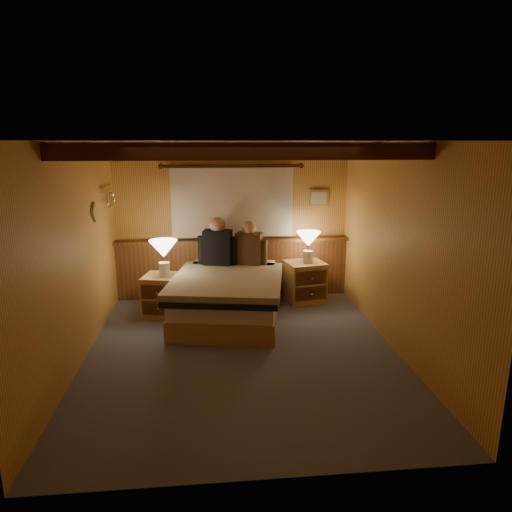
{
  "coord_description": "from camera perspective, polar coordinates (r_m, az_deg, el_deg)",
  "views": [
    {
      "loc": [
        -0.33,
        -4.91,
        2.39
      ],
      "look_at": [
        0.2,
        0.4,
        1.06
      ],
      "focal_mm": 32.0,
      "sensor_mm": 36.0,
      "label": 1
    }
  ],
  "objects": [
    {
      "name": "floor",
      "position": [
        5.47,
        -1.68,
        -11.9
      ],
      "size": [
        4.2,
        4.2,
        0.0
      ],
      "primitive_type": "plane",
      "color": "#4C505B",
      "rests_on": "ground"
    },
    {
      "name": "ceiling",
      "position": [
        4.92,
        -1.88,
        14.12
      ],
      "size": [
        4.2,
        4.2,
        0.0
      ],
      "primitive_type": "plane",
      "rotation": [
        3.14,
        0.0,
        0.0
      ],
      "color": "tan",
      "rests_on": "wall_back"
    },
    {
      "name": "wall_back",
      "position": [
        7.12,
        -2.95,
        4.36
      ],
      "size": [
        3.6,
        0.0,
        3.6
      ],
      "primitive_type": "plane",
      "rotation": [
        1.57,
        0.0,
        0.0
      ],
      "color": "#DEAB4F",
      "rests_on": "floor"
    },
    {
      "name": "wall_left",
      "position": [
        5.26,
        -21.73,
        -0.07
      ],
      "size": [
        0.0,
        4.2,
        4.2
      ],
      "primitive_type": "plane",
      "rotation": [
        1.57,
        0.0,
        1.57
      ],
      "color": "#DEAB4F",
      "rests_on": "floor"
    },
    {
      "name": "wall_right",
      "position": [
        5.48,
        17.34,
        0.83
      ],
      "size": [
        0.0,
        4.2,
        4.2
      ],
      "primitive_type": "plane",
      "rotation": [
        1.57,
        0.0,
        -1.57
      ],
      "color": "#DEAB4F",
      "rests_on": "floor"
    },
    {
      "name": "wall_front",
      "position": [
        3.07,
        0.97,
        -8.78
      ],
      "size": [
        3.6,
        0.0,
        3.6
      ],
      "primitive_type": "plane",
      "rotation": [
        -1.57,
        0.0,
        0.0
      ],
      "color": "#DEAB4F",
      "rests_on": "floor"
    },
    {
      "name": "wainscot",
      "position": [
        7.21,
        -2.85,
        -1.33
      ],
      "size": [
        3.6,
        0.23,
        0.94
      ],
      "color": "brown",
      "rests_on": "wall_back"
    },
    {
      "name": "curtain_window",
      "position": [
        7.0,
        -2.95,
        6.86
      ],
      "size": [
        2.18,
        0.09,
        1.11
      ],
      "color": "#412010",
      "rests_on": "wall_back"
    },
    {
      "name": "ceiling_beams",
      "position": [
        5.07,
        -1.99,
        13.1
      ],
      "size": [
        3.6,
        1.65,
        0.16
      ],
      "color": "#412010",
      "rests_on": "ceiling"
    },
    {
      "name": "coat_rail",
      "position": [
        6.67,
        -17.8,
        7.13
      ],
      "size": [
        0.05,
        0.55,
        0.24
      ],
      "color": "silver",
      "rests_on": "wall_left"
    },
    {
      "name": "framed_print",
      "position": [
        7.24,
        7.85,
        7.21
      ],
      "size": [
        0.3,
        0.04,
        0.25
      ],
      "color": "#A68A53",
      "rests_on": "wall_back"
    },
    {
      "name": "bed",
      "position": [
        6.32,
        -3.49,
        -5.06
      ],
      "size": [
        1.71,
        2.06,
        0.63
      ],
      "rotation": [
        0.0,
        0.0,
        -0.17
      ],
      "color": "tan",
      "rests_on": "floor"
    },
    {
      "name": "nightstand_left",
      "position": [
        6.62,
        -11.5,
        -4.8
      ],
      "size": [
        0.61,
        0.57,
        0.58
      ],
      "rotation": [
        0.0,
        0.0,
        -0.21
      ],
      "color": "tan",
      "rests_on": "floor"
    },
    {
      "name": "nightstand_right",
      "position": [
        7.1,
        6.1,
        -3.15
      ],
      "size": [
        0.65,
        0.61,
        0.61
      ],
      "rotation": [
        0.0,
        0.0,
        0.21
      ],
      "color": "tan",
      "rests_on": "floor"
    },
    {
      "name": "lamp_left",
      "position": [
        6.43,
        -11.48,
        0.61
      ],
      "size": [
        0.39,
        0.39,
        0.51
      ],
      "color": "white",
      "rests_on": "nightstand_left"
    },
    {
      "name": "lamp_right",
      "position": [
        6.92,
        6.55,
        1.88
      ],
      "size": [
        0.37,
        0.37,
        0.48
      ],
      "color": "white",
      "rests_on": "nightstand_right"
    },
    {
      "name": "person_left",
      "position": [
        6.76,
        -4.8,
        1.41
      ],
      "size": [
        0.59,
        0.33,
        0.73
      ],
      "rotation": [
        0.0,
        0.0,
        -0.23
      ],
      "color": "black",
      "rests_on": "bed"
    },
    {
      "name": "person_right",
      "position": [
        6.75,
        -0.88,
        1.22
      ],
      "size": [
        0.53,
        0.32,
        0.67
      ],
      "rotation": [
        0.0,
        0.0,
        -0.31
      ],
      "color": "#48331C",
      "rests_on": "bed"
    },
    {
      "name": "duffel_bag",
      "position": [
        6.8,
        -9.68,
        -5.43
      ],
      "size": [
        0.53,
        0.4,
        0.34
      ],
      "rotation": [
        0.0,
        0.0,
        -0.26
      ],
      "color": "black",
      "rests_on": "floor"
    }
  ]
}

